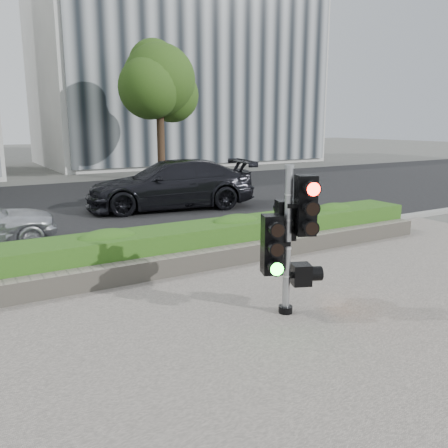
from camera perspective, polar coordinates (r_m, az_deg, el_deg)
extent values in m
plane|color=#51514C|center=(7.12, 2.21, -10.04)|extent=(120.00, 120.00, 0.00)
cube|color=#9E9389|center=(5.41, 17.60, -18.03)|extent=(16.00, 11.00, 0.03)
cube|color=black|center=(16.15, -17.58, 2.00)|extent=(60.00, 13.00, 0.02)
cube|color=gray|center=(9.75, -7.98, -3.63)|extent=(60.00, 0.25, 0.12)
cube|color=gray|center=(8.62, -4.73, -4.70)|extent=(12.00, 0.32, 0.34)
cube|color=#58982E|center=(9.14, -6.56, -2.65)|extent=(12.00, 1.00, 0.68)
cube|color=#B7B7B2|center=(34.00, -5.60, 17.63)|extent=(18.00, 10.00, 12.00)
cylinder|color=black|center=(22.93, -7.60, 9.76)|extent=(0.36, 0.36, 3.58)
sphere|color=#1F4012|center=(22.99, -7.81, 16.78)|extent=(3.33, 3.33, 3.33)
sphere|color=#1F4012|center=(23.55, -6.30, 15.14)|extent=(2.56, 2.56, 2.56)
sphere|color=#1F4012|center=(22.36, -8.94, 15.90)|extent=(2.82, 2.82, 2.82)
sphere|color=#1F4012|center=(23.65, -8.51, 18.50)|extent=(2.30, 2.30, 2.30)
cylinder|color=black|center=(6.91, 7.40, -10.14)|extent=(0.20, 0.20, 0.10)
cylinder|color=gray|center=(6.60, 7.63, -2.26)|extent=(0.10, 0.10, 2.05)
cylinder|color=gray|center=(6.43, 7.89, 6.86)|extent=(0.13, 0.13, 0.05)
cube|color=#FF1107|center=(6.54, 9.77, 2.23)|extent=(0.34, 0.34, 0.82)
cube|color=#14E51E|center=(6.52, 5.76, -2.46)|extent=(0.34, 0.34, 0.82)
cube|color=black|center=(6.77, 7.39, 0.48)|extent=(0.34, 0.34, 0.56)
cube|color=orange|center=(6.83, 9.23, -5.99)|extent=(0.34, 0.34, 0.30)
imported|color=black|center=(15.06, -6.43, 4.77)|extent=(5.56, 3.07, 1.53)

